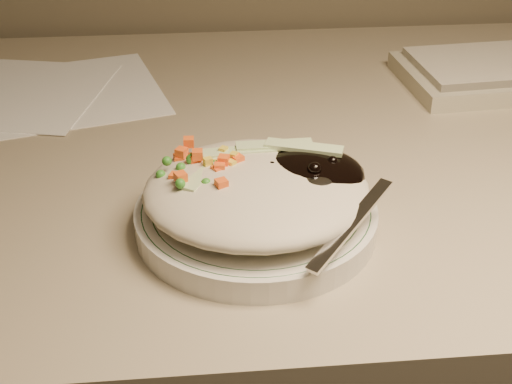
{
  "coord_description": "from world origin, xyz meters",
  "views": [
    {
      "loc": [
        -0.15,
        0.69,
        1.09
      ],
      "look_at": [
        -0.1,
        1.2,
        0.78
      ],
      "focal_mm": 50.0,
      "sensor_mm": 36.0,
      "label": 1
    }
  ],
  "objects": [
    {
      "name": "meal",
      "position": [
        -0.1,
        1.2,
        0.78
      ],
      "size": [
        0.21,
        0.19,
        0.05
      ],
      "color": "#B9AE96",
      "rests_on": "plate"
    },
    {
      "name": "plate_rim",
      "position": [
        -0.1,
        1.2,
        0.76
      ],
      "size": [
        0.2,
        0.2,
        0.0
      ],
      "color": "#144723",
      "rests_on": "plate"
    },
    {
      "name": "desk",
      "position": [
        0.0,
        1.38,
        0.54
      ],
      "size": [
        1.4,
        0.7,
        0.74
      ],
      "color": "gray",
      "rests_on": "ground"
    },
    {
      "name": "plate",
      "position": [
        -0.1,
        1.2,
        0.75
      ],
      "size": [
        0.21,
        0.21,
        0.02
      ],
      "primitive_type": "cylinder",
      "color": "silver",
      "rests_on": "desk"
    },
    {
      "name": "papers",
      "position": [
        -0.38,
        1.52,
        0.74
      ],
      "size": [
        0.41,
        0.3,
        0.0
      ],
      "color": "white",
      "rests_on": "desk"
    }
  ]
}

